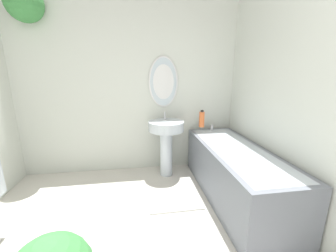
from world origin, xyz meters
The scene contains 6 objects.
wall_back centered at (-0.13, 2.67, 1.31)m, with size 3.01×0.39×2.40m.
wall_right centered at (1.47, 1.33, 1.20)m, with size 0.06×2.78×2.40m.
pedestal_sink centered at (0.45, 2.39, 0.54)m, with size 0.46×0.46×0.85m.
bathtub centered at (1.12, 1.78, 0.30)m, with size 0.62×1.67×0.64m.
shampoo_bottle centered at (0.94, 2.44, 0.75)m, with size 0.07×0.07×0.23m.
bath_mat centered at (0.45, 1.79, 0.01)m, with size 0.56×0.43×0.02m.
Camera 1 is at (0.08, -0.16, 1.34)m, focal length 22.00 mm.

